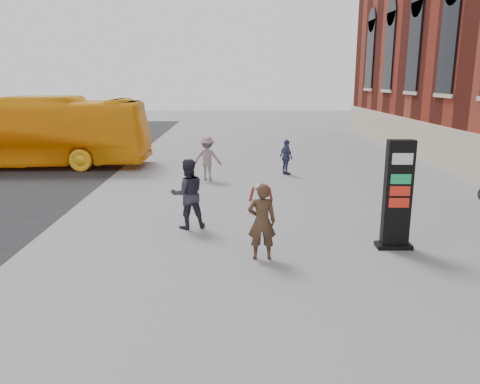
{
  "coord_description": "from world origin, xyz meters",
  "views": [
    {
      "loc": [
        -0.03,
        -9.3,
        3.9
      ],
      "look_at": [
        0.14,
        1.46,
        1.28
      ],
      "focal_mm": 35.0,
      "sensor_mm": 36.0,
      "label": 1
    }
  ],
  "objects_px": {
    "info_pylon": "(397,195)",
    "pedestrian_c": "(286,157)",
    "woman": "(262,220)",
    "pedestrian_b": "(207,158)",
    "bus": "(21,132)",
    "pedestrian_a": "(188,194)"
  },
  "relations": [
    {
      "from": "bus",
      "to": "pedestrian_a",
      "type": "distance_m",
      "value": 12.36
    },
    {
      "from": "bus",
      "to": "info_pylon",
      "type": "bearing_deg",
      "value": -128.6
    },
    {
      "from": "pedestrian_b",
      "to": "pedestrian_c",
      "type": "relative_size",
      "value": 1.18
    },
    {
      "from": "woman",
      "to": "info_pylon",
      "type": "bearing_deg",
      "value": -170.15
    },
    {
      "from": "info_pylon",
      "to": "pedestrian_c",
      "type": "distance_m",
      "value": 8.86
    },
    {
      "from": "pedestrian_b",
      "to": "pedestrian_c",
      "type": "bearing_deg",
      "value": -158.26
    },
    {
      "from": "bus",
      "to": "pedestrian_b",
      "type": "height_order",
      "value": "bus"
    },
    {
      "from": "woman",
      "to": "pedestrian_b",
      "type": "relative_size",
      "value": 1.0
    },
    {
      "from": "woman",
      "to": "pedestrian_b",
      "type": "distance_m",
      "value": 8.51
    },
    {
      "from": "pedestrian_a",
      "to": "pedestrian_c",
      "type": "xyz_separation_m",
      "value": [
        3.41,
        7.09,
        -0.2
      ]
    },
    {
      "from": "info_pylon",
      "to": "pedestrian_a",
      "type": "bearing_deg",
      "value": 163.87
    },
    {
      "from": "pedestrian_c",
      "to": "pedestrian_b",
      "type": "bearing_deg",
      "value": 81.01
    },
    {
      "from": "info_pylon",
      "to": "pedestrian_b",
      "type": "height_order",
      "value": "info_pylon"
    },
    {
      "from": "info_pylon",
      "to": "pedestrian_b",
      "type": "relative_size",
      "value": 1.49
    },
    {
      "from": "woman",
      "to": "pedestrian_c",
      "type": "bearing_deg",
      "value": -101.0
    },
    {
      "from": "bus",
      "to": "pedestrian_c",
      "type": "relative_size",
      "value": 7.72
    },
    {
      "from": "pedestrian_b",
      "to": "bus",
      "type": "bearing_deg",
      "value": -14.66
    },
    {
      "from": "pedestrian_a",
      "to": "pedestrian_b",
      "type": "bearing_deg",
      "value": -108.99
    },
    {
      "from": "bus",
      "to": "pedestrian_b",
      "type": "relative_size",
      "value": 6.54
    },
    {
      "from": "info_pylon",
      "to": "pedestrian_c",
      "type": "xyz_separation_m",
      "value": [
        -1.58,
        8.7,
        -0.55
      ]
    },
    {
      "from": "info_pylon",
      "to": "woman",
      "type": "bearing_deg",
      "value": -167.06
    },
    {
      "from": "woman",
      "to": "pedestrian_b",
      "type": "bearing_deg",
      "value": -80.31
    }
  ]
}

